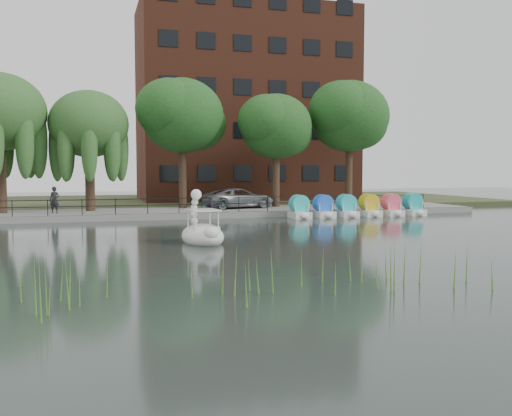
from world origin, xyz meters
name	(u,v)px	position (x,y,z in m)	size (l,w,h in m)	color
ground_plane	(271,244)	(0.00, 0.00, 0.00)	(120.00, 120.00, 0.00)	#374340
promenade	(202,212)	(0.00, 16.00, 0.20)	(40.00, 6.00, 0.40)	gray
kerb	(210,216)	(0.00, 13.05, 0.20)	(40.00, 0.25, 0.40)	gray
land_strip	(174,201)	(0.00, 30.00, 0.18)	(60.00, 22.00, 0.36)	#47512D
railing	(209,201)	(0.00, 13.25, 1.15)	(32.00, 0.05, 1.00)	black
apartment_building	(245,105)	(7.00, 29.97, 9.36)	(20.00, 10.07, 18.00)	#4C1E16
willow_mid	(89,125)	(-7.50, 17.00, 6.25)	(5.32, 5.32, 8.15)	#473323
broadleaf_center	(182,116)	(-1.00, 18.00, 7.06)	(6.00, 6.00, 9.25)	#473323
broadleaf_right	(276,127)	(6.00, 17.50, 6.39)	(5.40, 5.40, 8.32)	#473323
broadleaf_far	(350,117)	(12.50, 18.50, 7.40)	(6.30, 6.30, 9.71)	#473323
minivan	(239,197)	(2.88, 16.69, 1.23)	(5.96, 2.74, 1.66)	gray
bicycle	(214,203)	(0.62, 14.63, 0.90)	(1.72, 0.60, 1.00)	gray
pedestrian	(54,198)	(-9.71, 15.20, 1.39)	(0.71, 0.48, 1.98)	black
swan_boat	(202,231)	(-2.78, 1.22, 0.51)	(2.07, 2.96, 2.35)	white
pedal_boat_row	(358,208)	(10.02, 11.82, 0.61)	(9.65, 1.70, 1.40)	white
reed_bank	(440,263)	(2.00, -9.50, 0.60)	(24.00, 2.40, 1.20)	#669938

